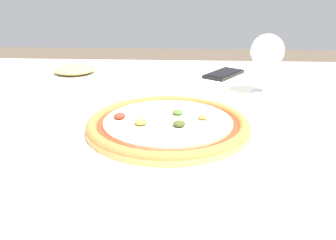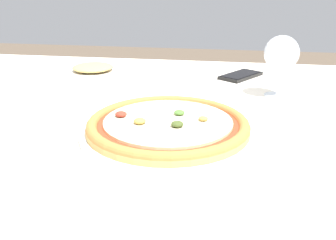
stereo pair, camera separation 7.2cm
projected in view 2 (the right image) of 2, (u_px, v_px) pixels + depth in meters
dining_table at (136, 142)px, 0.88m from camera, size 1.43×1.14×0.76m
pizza_plate at (168, 126)px, 0.72m from camera, size 0.34×0.34×0.04m
wine_glass_far_left at (281, 54)px, 0.92m from camera, size 0.09×0.09×0.15m
cell_phone at (241, 75)px, 1.14m from camera, size 0.14×0.16×0.01m
side_plate at (93, 70)px, 1.18m from camera, size 0.22×0.22×0.03m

